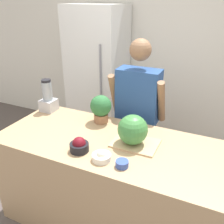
{
  "coord_description": "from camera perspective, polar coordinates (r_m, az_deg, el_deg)",
  "views": [
    {
      "loc": [
        0.77,
        -1.18,
        1.98
      ],
      "look_at": [
        0.0,
        0.46,
        1.14
      ],
      "focal_mm": 40.0,
      "sensor_mm": 36.0,
      "label": 1
    }
  ],
  "objects": [
    {
      "name": "bowl_cherries",
      "position": [
        1.96,
        -7.5,
        -7.61
      ],
      "size": [
        0.15,
        0.15,
        0.12
      ],
      "color": "black",
      "rests_on": "counter_island"
    },
    {
      "name": "person",
      "position": [
        2.65,
        5.8,
        -0.88
      ],
      "size": [
        0.57,
        0.26,
        1.63
      ],
      "color": "#333338",
      "rests_on": "ground_plane"
    },
    {
      "name": "refrigerator",
      "position": [
        3.54,
        -3.21,
        7.97
      ],
      "size": [
        0.71,
        0.67,
        1.9
      ],
      "color": "white",
      "rests_on": "ground_plane"
    },
    {
      "name": "bowl_small_blue",
      "position": [
        1.79,
        2.31,
        -11.74
      ],
      "size": [
        0.09,
        0.09,
        0.05
      ],
      "color": "#334C9E",
      "rests_on": "counter_island"
    },
    {
      "name": "cutting_board",
      "position": [
        2.05,
        5.31,
        -7.11
      ],
      "size": [
        0.37,
        0.27,
        0.01
      ],
      "color": "tan",
      "rests_on": "counter_island"
    },
    {
      "name": "watermelon",
      "position": [
        1.98,
        4.75,
        -4.05
      ],
      "size": [
        0.24,
        0.24,
        0.24
      ],
      "color": "#3D7F3D",
      "rests_on": "cutting_board"
    },
    {
      "name": "blender",
      "position": [
        2.66,
        -14.42,
        3.02
      ],
      "size": [
        0.15,
        0.15,
        0.34
      ],
      "color": "#B7B7BC",
      "rests_on": "counter_island"
    },
    {
      "name": "counter_island",
      "position": [
        2.35,
        -0.45,
        -15.92
      ],
      "size": [
        1.93,
        0.84,
        0.89
      ],
      "color": "tan",
      "rests_on": "ground_plane"
    },
    {
      "name": "potted_plant",
      "position": [
        2.33,
        -2.56,
        1.0
      ],
      "size": [
        0.2,
        0.2,
        0.27
      ],
      "color": "#996647",
      "rests_on": "counter_island"
    },
    {
      "name": "bowl_cream",
      "position": [
        1.85,
        -2.4,
        -10.12
      ],
      "size": [
        0.14,
        0.14,
        0.08
      ],
      "color": "white",
      "rests_on": "counter_island"
    },
    {
      "name": "wall_back",
      "position": [
        3.5,
        12.22,
        13.22
      ],
      "size": [
        8.0,
        0.06,
        2.6
      ],
      "color": "white",
      "rests_on": "ground_plane"
    }
  ]
}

